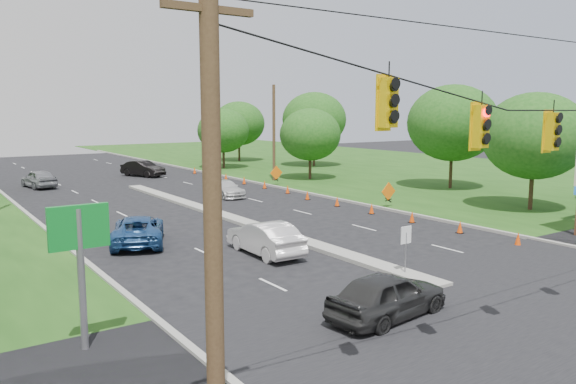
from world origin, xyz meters
TOP-DOWN VIEW (x-y plane):
  - ground at (0.00, 0.00)m, footprint 160.00×160.00m
  - grass_right at (30.00, 20.00)m, footprint 40.00×160.00m
  - cross_street at (0.00, 0.00)m, footprint 160.00×14.00m
  - curb_left at (-10.10, 30.00)m, footprint 0.25×110.00m
  - curb_right at (10.10, 30.00)m, footprint 0.25×110.00m
  - median at (0.00, 21.00)m, footprint 1.00×34.00m
  - median_sign at (0.00, 6.00)m, footprint 0.55×0.06m
  - utility_pole_far_right at (12.50, 35.00)m, footprint 0.28×0.28m
  - cone_1 at (8.35, 6.50)m, footprint 0.32×0.32m
  - cone_2 at (8.35, 10.00)m, footprint 0.32×0.32m
  - cone_3 at (8.35, 13.50)m, footprint 0.32×0.32m
  - cone_4 at (8.35, 17.00)m, footprint 0.32×0.32m
  - cone_5 at (8.35, 20.50)m, footprint 0.32×0.32m
  - cone_6 at (8.35, 24.00)m, footprint 0.32×0.32m
  - cone_7 at (8.95, 27.50)m, footprint 0.32×0.32m
  - cone_8 at (8.95, 31.00)m, footprint 0.32×0.32m
  - cone_9 at (8.95, 34.50)m, footprint 0.32×0.32m
  - cone_10 at (8.95, 38.00)m, footprint 0.32×0.32m
  - cone_11 at (8.95, 41.50)m, footprint 0.32×0.32m
  - cone_12 at (8.95, 45.00)m, footprint 0.32×0.32m
  - work_sign_1 at (10.80, 18.00)m, footprint 1.27×0.58m
  - work_sign_2 at (10.80, 32.00)m, footprint 1.27×0.58m
  - tree_7 at (18.00, 12.00)m, footprint 6.72×6.72m
  - tree_8 at (22.00, 22.00)m, footprint 7.56×7.56m
  - tree_9 at (16.00, 34.00)m, footprint 5.88×5.88m
  - tree_10 at (24.00, 44.00)m, footprint 7.56×7.56m
  - tree_11 at (20.00, 55.00)m, footprint 6.72×6.72m
  - tree_12 at (14.00, 48.00)m, footprint 5.88×5.88m
  - black_sedan at (-3.85, 3.06)m, footprint 4.69×2.36m
  - white_sedan at (-2.78, 12.15)m, footprint 1.76×4.75m
  - blue_pickup at (-6.92, 17.43)m, footprint 4.19×5.71m
  - silver_car_far at (3.98, 28.81)m, footprint 1.95×4.48m
  - silver_car_oncoming at (-6.88, 42.43)m, footprint 2.54×4.86m
  - dark_car_receding at (3.52, 45.56)m, footprint 3.51×5.12m

SIDE VIEW (x-z plane):
  - ground at x=0.00m, z-range 0.00..0.00m
  - grass_right at x=30.00m, z-range -0.03..0.03m
  - cross_street at x=0.00m, z-range -0.01..0.01m
  - curb_left at x=-10.10m, z-range -0.08..0.08m
  - curb_right at x=10.10m, z-range -0.08..0.08m
  - median at x=0.00m, z-range -0.09..0.09m
  - cone_1 at x=8.35m, z-range 0.00..0.70m
  - cone_2 at x=8.35m, z-range 0.00..0.70m
  - cone_3 at x=8.35m, z-range 0.00..0.70m
  - cone_4 at x=8.35m, z-range 0.00..0.70m
  - cone_5 at x=8.35m, z-range 0.00..0.70m
  - cone_6 at x=8.35m, z-range 0.00..0.70m
  - cone_7 at x=8.95m, z-range 0.00..0.70m
  - cone_8 at x=8.95m, z-range 0.00..0.70m
  - cone_9 at x=8.95m, z-range 0.00..0.70m
  - cone_10 at x=8.95m, z-range 0.00..0.70m
  - cone_11 at x=8.95m, z-range 0.00..0.70m
  - cone_12 at x=8.95m, z-range 0.00..0.70m
  - silver_car_far at x=3.98m, z-range 0.00..1.28m
  - blue_pickup at x=-6.92m, z-range 0.00..1.44m
  - black_sedan at x=-3.85m, z-range 0.00..1.53m
  - white_sedan at x=-2.78m, z-range 0.00..1.55m
  - silver_car_oncoming at x=-6.88m, z-range 0.00..1.58m
  - dark_car_receding at x=3.52m, z-range 0.00..1.60m
  - work_sign_1 at x=10.80m, z-range 0.41..1.78m
  - work_sign_2 at x=10.80m, z-range 0.41..1.78m
  - median_sign at x=0.00m, z-range 0.44..2.49m
  - tree_9 at x=16.00m, z-range 0.91..7.77m
  - tree_12 at x=14.00m, z-range 0.91..7.77m
  - utility_pole_far_right at x=12.50m, z-range 0.00..9.00m
  - tree_7 at x=18.00m, z-range 1.04..8.88m
  - tree_11 at x=20.00m, z-range 1.04..8.88m
  - tree_8 at x=22.00m, z-range 1.17..9.99m
  - tree_10 at x=24.00m, z-range 1.17..9.99m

